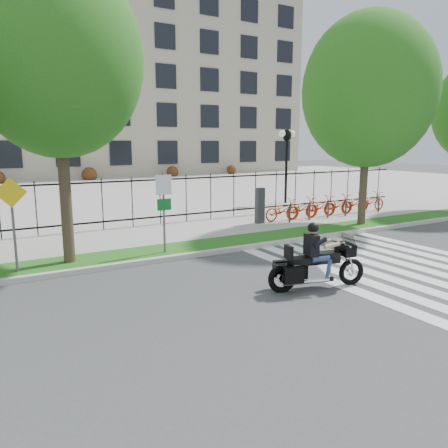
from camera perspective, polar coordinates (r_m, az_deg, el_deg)
ground at (r=10.15m, az=5.30°, el=-9.65°), size 120.00×120.00×0.00m
curb at (r=13.52m, az=-4.84°, el=-4.15°), size 60.00×0.20×0.15m
grass_verge at (r=14.27m, az=-6.31°, el=-3.39°), size 60.00×1.50×0.15m
sidewalk at (r=16.53m, az=-9.83°, el=-1.55°), size 60.00×3.50×0.15m
plaza at (r=33.38m, az=-20.48°, el=3.97°), size 80.00×34.00×0.10m
crosswalk_stripes at (r=13.42m, az=22.42°, el=-5.35°), size 5.70×8.00×0.01m
iron_fence at (r=17.98m, az=-11.90°, el=2.83°), size 30.00×0.06×2.00m
office_building at (r=53.34m, az=-25.08°, el=16.58°), size 60.00×21.90×20.15m
lamp_post_right at (r=25.14m, az=8.20°, el=9.79°), size 1.06×0.70×4.25m
street_tree_1 at (r=13.07m, az=-21.06°, el=19.54°), size 4.58×4.58×8.18m
street_tree_2 at (r=19.04m, az=18.39°, el=16.19°), size 5.30×5.30×8.44m
bike_share_station at (r=20.88m, az=13.46°, el=2.37°), size 7.77×0.85×1.50m
sign_pole_regulatory at (r=13.42m, az=-7.86°, el=2.93°), size 0.50×0.09×2.50m
sign_pole_warning at (r=12.47m, az=-25.91°, el=1.39°), size 0.78×0.09×2.49m
motorcycle_rider at (r=10.82m, az=12.08°, el=-4.90°), size 2.53×1.08×1.98m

